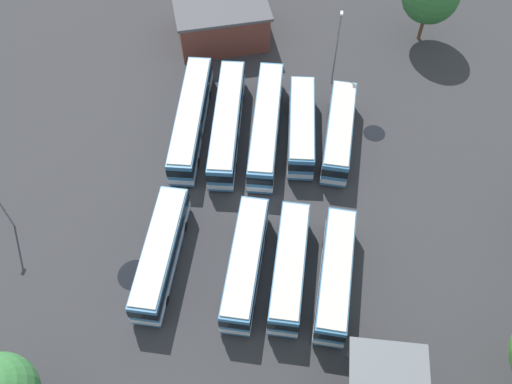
% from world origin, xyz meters
% --- Properties ---
extents(ground_plane, '(97.15, 97.15, 0.00)m').
position_xyz_m(ground_plane, '(0.00, 0.00, 0.00)').
color(ground_plane, '#333335').
extents(bus_row0_slot0, '(12.12, 2.98, 3.50)m').
position_xyz_m(bus_row0_slot0, '(-8.18, -8.06, 1.85)').
color(bus_row0_slot0, teal).
rests_on(bus_row0_slot0, ground_plane).
extents(bus_row0_slot1, '(11.86, 2.72, 3.50)m').
position_xyz_m(bus_row0_slot1, '(-7.96, -4.02, 1.85)').
color(bus_row0_slot1, teal).
rests_on(bus_row0_slot1, ground_plane).
extents(bus_row0_slot2, '(12.30, 2.72, 3.50)m').
position_xyz_m(bus_row0_slot2, '(-8.12, -0.11, 1.85)').
color(bus_row0_slot2, teal).
rests_on(bus_row0_slot2, ground_plane).
extents(bus_row0_slot4, '(12.59, 2.71, 3.50)m').
position_xyz_m(bus_row0_slot4, '(-8.19, 7.53, 1.85)').
color(bus_row0_slot4, teal).
rests_on(bus_row0_slot4, ground_plane).
extents(bus_row1_slot0, '(12.11, 2.99, 3.50)m').
position_xyz_m(bus_row1_slot0, '(8.48, -7.54, 1.85)').
color(bus_row1_slot0, teal).
rests_on(bus_row1_slot0, ground_plane).
extents(bus_row1_slot1, '(12.09, 3.59, 3.50)m').
position_xyz_m(bus_row1_slot1, '(8.70, -3.57, 1.85)').
color(bus_row1_slot1, teal).
rests_on(bus_row1_slot1, ground_plane).
extents(bus_row1_slot2, '(15.90, 3.34, 3.50)m').
position_xyz_m(bus_row1_slot2, '(8.39, 0.15, 1.85)').
color(bus_row1_slot2, teal).
rests_on(bus_row1_slot2, ground_plane).
extents(bus_row1_slot3, '(15.95, 3.78, 3.50)m').
position_xyz_m(bus_row1_slot3, '(8.11, 4.27, 1.85)').
color(bus_row1_slot3, teal).
rests_on(bus_row1_slot3, ground_plane).
extents(bus_row1_slot4, '(15.93, 3.59, 3.50)m').
position_xyz_m(bus_row1_slot4, '(8.21, 8.16, 1.85)').
color(bus_row1_slot4, teal).
rests_on(bus_row1_slot4, ground_plane).
extents(depot_building, '(11.75, 13.29, 5.04)m').
position_xyz_m(depot_building, '(24.03, 7.62, 2.54)').
color(depot_building, brown).
rests_on(depot_building, ground_plane).
extents(lamp_post_near_entrance, '(0.56, 0.28, 9.75)m').
position_xyz_m(lamp_post_near_entrance, '(17.69, -6.39, 5.30)').
color(lamp_post_near_entrance, slate).
rests_on(lamp_post_near_entrance, ground_plane).
extents(puddle_centre_drain, '(3.13, 3.13, 0.01)m').
position_xyz_m(puddle_centre_drain, '(-9.73, 9.88, 0.00)').
color(puddle_centre_drain, black).
rests_on(puddle_centre_drain, ground_plane).
extents(puddle_between_rows, '(2.38, 2.38, 0.01)m').
position_xyz_m(puddle_between_rows, '(10.45, -11.46, 0.00)').
color(puddle_between_rows, black).
rests_on(puddle_between_rows, ground_plane).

